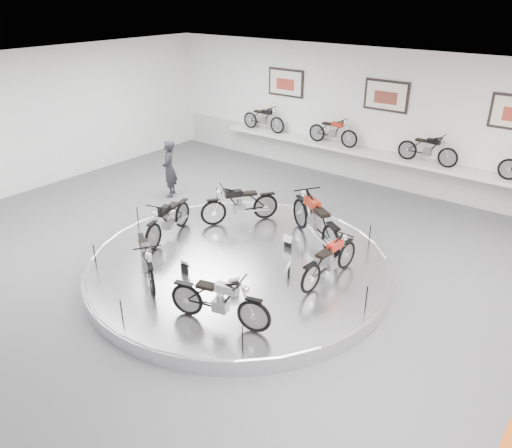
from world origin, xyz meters
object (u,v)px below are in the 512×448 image
Objects in this scene: bike_a at (330,260)px; visitor at (169,169)px; shelf at (376,155)px; bike_c at (240,203)px; bike_e at (146,258)px; bike_b at (315,219)px; bike_d at (168,219)px; display_platform at (239,266)px; bike_f at (219,300)px.

visitor reaches higher than bike_a.
bike_c reaches higher than shelf.
shelf is at bearing 116.35° from bike_e.
visitor is (-5.14, 0.42, -0.03)m from bike_b.
bike_c is at bearing 127.52° from bike_e.
bike_d is (-0.74, -1.66, -0.01)m from bike_c.
bike_b is at bearing 108.43° from bike_d.
bike_c is (-1.19, -4.93, -0.22)m from shelf.
display_platform is 3.36× the size of bike_b.
bike_b is 5.15m from visitor.
bike_e is (0.25, -3.15, -0.03)m from bike_c.
display_platform is at bearing 79.28° from bike_d.
bike_a reaches higher than display_platform.
bike_b reaches higher than shelf.
bike_e is 0.93× the size of visitor.
visitor is at bearing 164.78° from bike_e.
bike_c is at bearing 42.64° from visitor.
bike_c is 1.04× the size of bike_f.
bike_a is 0.95× the size of bike_d.
visitor is (-4.33, -4.28, -0.17)m from shelf.
bike_a is 0.93× the size of visitor.
bike_e is (0.99, -1.49, -0.02)m from bike_d.
bike_e reaches higher than bike_a.
display_platform is at bearing 28.14° from visitor.
bike_a is 0.96× the size of bike_f.
bike_e is 0.97× the size of bike_f.
shelf is 8.37m from bike_f.
display_platform is at bearing 108.49° from bike_a.
bike_e reaches higher than display_platform.
visitor reaches higher than bike_e.
bike_f is 0.96× the size of visitor.
shelf is 6.87× the size of bike_d.
bike_d reaches higher than display_platform.
bike_a is at bearing 107.20° from bike_c.
bike_e is at bearing -96.59° from shelf.
bike_a is 0.80× the size of bike_b.
bike_f is (-0.75, -2.36, 0.02)m from bike_a.
visitor is at bearing -149.91° from bike_d.
bike_d is at bearing 104.13° from bike_a.
bike_f reaches higher than shelf.
visitor is at bearing -66.55° from bike_c.
bike_b is 1.15× the size of visitor.
bike_a is 1.64m from bike_b.
bike_e is at bearing 94.36° from bike_b.
bike_c reaches higher than bike_e.
shelf is at bearing 22.09° from bike_a.
bike_b is (-1.09, 1.22, 0.11)m from bike_a.
bike_b is at bearing 49.58° from visitor.
display_platform is at bearing 73.81° from bike_c.
shelf reaches higher than display_platform.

